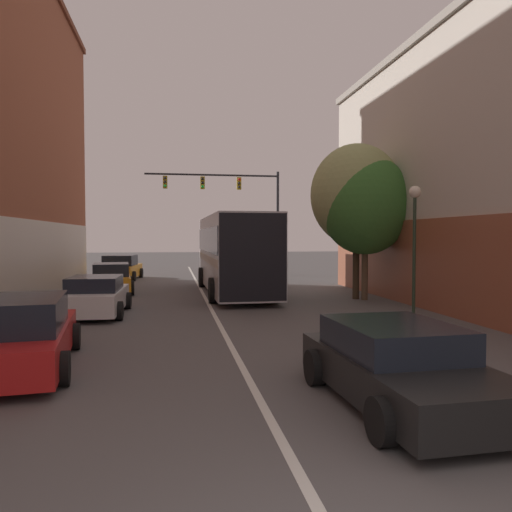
% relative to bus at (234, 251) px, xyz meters
% --- Properties ---
extents(lane_center_line, '(0.14, 45.76, 0.01)m').
position_rel_bus_xyz_m(lane_center_line, '(-1.41, -2.59, -1.94)').
color(lane_center_line, silver).
rests_on(lane_center_line, ground_plane).
extents(bus, '(2.88, 10.28, 3.47)m').
position_rel_bus_xyz_m(bus, '(0.00, 0.00, 0.00)').
color(bus, '#B7B7BC').
rests_on(bus, ground_plane).
extents(hatchback_foreground, '(2.24, 4.22, 1.23)m').
position_rel_bus_xyz_m(hatchback_foreground, '(0.66, -15.24, -1.35)').
color(hatchback_foreground, black).
rests_on(hatchback_foreground, ground_plane).
extents(parked_car_left_near, '(2.03, 4.02, 1.29)m').
position_rel_bus_xyz_m(parked_car_left_near, '(-5.23, -5.44, -1.33)').
color(parked_car_left_near, silver).
rests_on(parked_car_left_near, ground_plane).
extents(parked_car_left_mid, '(2.44, 4.26, 1.47)m').
position_rel_bus_xyz_m(parked_car_left_mid, '(-5.81, 8.37, -1.26)').
color(parked_car_left_mid, orange).
rests_on(parked_car_left_mid, ground_plane).
extents(parked_car_left_far, '(2.26, 4.14, 1.37)m').
position_rel_bus_xyz_m(parked_car_left_far, '(-5.52, 1.09, -1.30)').
color(parked_car_left_far, orange).
rests_on(parked_car_left_far, ground_plane).
extents(parked_car_left_distant, '(2.42, 4.81, 1.42)m').
position_rel_bus_xyz_m(parked_car_left_distant, '(-5.69, -12.14, -1.28)').
color(parked_car_left_distant, red).
rests_on(parked_car_left_distant, ground_plane).
extents(traffic_signal_gantry, '(8.77, 0.36, 6.88)m').
position_rel_bus_xyz_m(traffic_signal_gantry, '(1.32, 10.27, 3.19)').
color(traffic_signal_gantry, black).
rests_on(traffic_signal_gantry, ground_plane).
extents(street_lamp, '(0.37, 0.37, 4.11)m').
position_rel_bus_xyz_m(street_lamp, '(4.47, -8.25, 0.70)').
color(street_lamp, '#233323').
rests_on(street_lamp, ground_plane).
extents(street_tree_near, '(3.79, 3.41, 6.37)m').
position_rel_bus_xyz_m(street_tree_near, '(4.71, -2.78, 2.33)').
color(street_tree_near, '#3D2D1E').
rests_on(street_tree_near, ground_plane).
extents(street_tree_far, '(3.70, 3.33, 5.92)m').
position_rel_bus_xyz_m(street_tree_far, '(4.96, -3.12, 1.93)').
color(street_tree_far, brown).
rests_on(street_tree_far, ground_plane).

